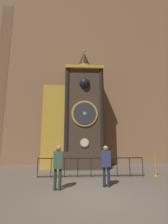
{
  "coord_description": "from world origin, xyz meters",
  "views": [
    {
      "loc": [
        -0.64,
        -5.09,
        1.9
      ],
      "look_at": [
        -0.14,
        5.14,
        3.7
      ],
      "focal_mm": 24.0,
      "sensor_mm": 36.0,
      "label": 1
    }
  ],
  "objects": [
    {
      "name": "railing_fence",
      "position": [
        0.09,
        2.74,
        0.52
      ],
      "size": [
        5.32,
        0.05,
        0.93
      ],
      "color": "black",
      "rests_on": "ground_plane"
    },
    {
      "name": "clock_tower",
      "position": [
        -0.64,
        5.11,
        3.37
      ],
      "size": [
        4.24,
        1.81,
        8.44
      ],
      "color": "#423328",
      "rests_on": "ground_plane"
    },
    {
      "name": "ground_plane",
      "position": [
        0.0,
        0.0,
        0.0
      ],
      "size": [
        28.0,
        28.0,
        0.0
      ],
      "primitive_type": "plane",
      "color": "brown"
    },
    {
      "name": "cathedral_back_wall",
      "position": [
        -0.09,
        6.5,
        7.31
      ],
      "size": [
        24.0,
        0.32,
        14.64
      ],
      "color": "#936B4C",
      "rests_on": "ground_plane"
    },
    {
      "name": "stanchion_post",
      "position": [
        3.42,
        2.74,
        0.3
      ],
      "size": [
        0.28,
        0.28,
        0.96
      ],
      "color": "#B28E33",
      "rests_on": "ground_plane"
    },
    {
      "name": "visitor_far",
      "position": [
        0.56,
        1.18,
        0.96
      ],
      "size": [
        0.37,
        0.27,
        1.59
      ],
      "rotation": [
        0.0,
        0.0,
        0.14
      ],
      "color": "#1B213A",
      "rests_on": "ground_plane"
    },
    {
      "name": "visitor_near",
      "position": [
        -1.34,
        0.89,
        0.99
      ],
      "size": [
        0.35,
        0.23,
        1.62
      ],
      "rotation": [
        0.0,
        0.0,
        0.03
      ],
      "color": "#213427",
      "rests_on": "ground_plane"
    }
  ]
}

